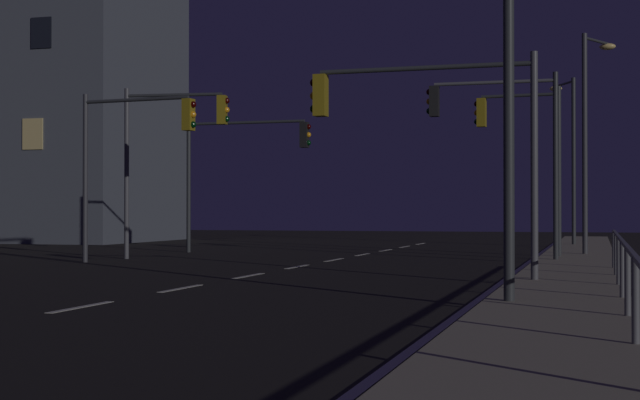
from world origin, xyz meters
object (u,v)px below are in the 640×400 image
(traffic_light_mid_left, at_px, (133,142))
(street_lamp_across_street, at_px, (570,144))
(traffic_light_near_left, at_px, (242,155))
(street_lamp_corner, at_px, (589,122))
(traffic_light_far_left, at_px, (523,139))
(street_lamp_median, at_px, (494,40))
(traffic_light_far_right, at_px, (169,139))
(traffic_light_near_right, at_px, (427,119))
(traffic_light_mid_right, at_px, (500,129))

(traffic_light_mid_left, distance_m, street_lamp_across_street, 21.30)
(traffic_light_near_left, bearing_deg, street_lamp_corner, 0.01)
(traffic_light_mid_left, distance_m, street_lamp_corner, 15.46)
(traffic_light_far_left, relative_size, traffic_light_near_left, 1.06)
(traffic_light_near_left, bearing_deg, street_lamp_median, -58.34)
(traffic_light_near_left, relative_size, street_lamp_across_street, 0.71)
(traffic_light_far_right, distance_m, street_lamp_median, 18.03)
(traffic_light_far_left, xyz_separation_m, traffic_light_far_right, (-11.32, -2.97, 0.03))
(traffic_light_near_left, distance_m, traffic_light_far_right, 5.06)
(traffic_light_far_right, height_order, street_lamp_corner, street_lamp_corner)
(traffic_light_near_left, xyz_separation_m, street_lamp_median, (11.35, -18.41, 0.69))
(street_lamp_corner, distance_m, street_lamp_median, 18.46)
(traffic_light_far_left, height_order, street_lamp_corner, street_lamp_corner)
(traffic_light_far_left, xyz_separation_m, traffic_light_mid_left, (-11.31, -5.61, -0.26))
(street_lamp_median, bearing_deg, traffic_light_near_right, 111.24)
(traffic_light_near_left, relative_size, street_lamp_corner, 0.69)
(traffic_light_mid_left, bearing_deg, traffic_light_mid_right, 16.53)
(traffic_light_far_left, distance_m, traffic_light_near_left, 10.82)
(traffic_light_near_left, xyz_separation_m, traffic_light_near_right, (9.37, -13.31, -0.09))
(traffic_light_mid_left, height_order, street_lamp_across_street, street_lamp_across_street)
(traffic_light_near_left, height_order, traffic_light_near_right, traffic_light_near_left)
(traffic_light_mid_left, distance_m, street_lamp_median, 16.16)
(traffic_light_far_left, relative_size, traffic_light_mid_left, 1.05)
(traffic_light_near_left, bearing_deg, traffic_light_near_right, -54.85)
(street_lamp_median, xyz_separation_m, street_lamp_across_street, (0.48, 27.97, 0.13))
(traffic_light_far_left, distance_m, traffic_light_mid_right, 2.48)
(traffic_light_near_right, bearing_deg, traffic_light_near_left, 125.15)
(street_lamp_across_street, bearing_deg, traffic_light_far_right, -130.69)
(traffic_light_mid_right, relative_size, street_lamp_across_street, 0.78)
(street_lamp_median, bearing_deg, street_lamp_across_street, 89.02)
(street_lamp_corner, height_order, street_lamp_across_street, street_lamp_corner)
(traffic_light_mid_right, relative_size, street_lamp_median, 0.79)
(traffic_light_mid_left, bearing_deg, street_lamp_across_street, 53.97)
(traffic_light_near_left, distance_m, street_lamp_corner, 12.75)
(traffic_light_far_left, distance_m, street_lamp_corner, 3.00)
(traffic_light_mid_left, height_order, street_lamp_median, street_lamp_median)
(street_lamp_median, height_order, street_lamp_across_street, street_lamp_across_street)
(traffic_light_far_right, relative_size, street_lamp_median, 0.80)
(traffic_light_mid_left, distance_m, traffic_light_far_right, 2.66)
(traffic_light_mid_left, relative_size, street_lamp_median, 0.73)
(traffic_light_far_right, relative_size, street_lamp_across_street, 0.78)
(traffic_light_far_left, bearing_deg, traffic_light_near_left, 169.16)
(traffic_light_far_left, relative_size, traffic_light_mid_right, 0.97)
(traffic_light_far_right, bearing_deg, street_lamp_corner, 20.48)
(traffic_light_mid_right, distance_m, traffic_light_near_left, 11.05)
(traffic_light_mid_left, distance_m, traffic_light_near_right, 11.54)
(traffic_light_near_right, relative_size, street_lamp_across_street, 0.70)
(street_lamp_corner, bearing_deg, street_lamp_median, -94.23)
(traffic_light_mid_left, relative_size, street_lamp_corner, 0.70)
(traffic_light_near_right, height_order, traffic_light_far_right, traffic_light_far_right)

